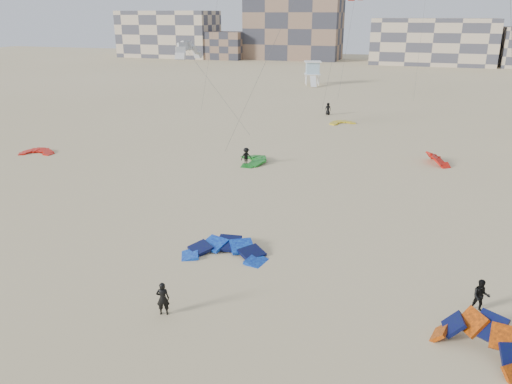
% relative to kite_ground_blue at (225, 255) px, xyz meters
% --- Properties ---
extents(ground, '(320.00, 320.00, 0.00)m').
position_rel_kite_ground_blue_xyz_m(ground, '(1.10, -4.51, 0.00)').
color(ground, beige).
rests_on(ground, ground).
extents(kite_ground_blue, '(5.12, 5.33, 2.08)m').
position_rel_kite_ground_blue_xyz_m(kite_ground_blue, '(0.00, 0.00, 0.00)').
color(kite_ground_blue, blue).
rests_on(kite_ground_blue, ground).
extents(kite_ground_orange, '(5.39, 5.40, 3.92)m').
position_rel_kite_ground_blue_xyz_m(kite_ground_orange, '(13.19, -4.93, 0.00)').
color(kite_ground_orange, '#F75305').
rests_on(kite_ground_orange, ground).
extents(kite_ground_red, '(3.82, 3.97, 1.04)m').
position_rel_kite_ground_blue_xyz_m(kite_ground_red, '(-25.99, 14.78, 0.00)').
color(kite_ground_red, red).
rests_on(kite_ground_red, ground).
extents(kite_ground_green, '(5.04, 4.88, 1.39)m').
position_rel_kite_ground_blue_xyz_m(kite_ground_green, '(-4.72, 18.71, 0.00)').
color(kite_ground_green, '#147C19').
rests_on(kite_ground_green, ground).
extents(kite_ground_red_far, '(3.92, 3.81, 2.89)m').
position_rel_kite_ground_blue_xyz_m(kite_ground_red_far, '(11.86, 23.60, 0.00)').
color(kite_ground_red_far, red).
rests_on(kite_ground_red_far, ground).
extents(kite_ground_yellow, '(4.31, 4.35, 0.56)m').
position_rel_kite_ground_blue_xyz_m(kite_ground_yellow, '(0.59, 38.66, 0.00)').
color(kite_ground_yellow, gold).
rests_on(kite_ground_yellow, ground).
extents(kitesurfer_main, '(0.70, 0.58, 1.65)m').
position_rel_kite_ground_blue_xyz_m(kitesurfer_main, '(-0.46, -6.48, 0.82)').
color(kitesurfer_main, black).
rests_on(kitesurfer_main, ground).
extents(kitesurfer_b, '(0.82, 0.65, 1.65)m').
position_rel_kite_ground_blue_xyz_m(kitesurfer_b, '(13.40, -1.68, 0.82)').
color(kitesurfer_b, black).
rests_on(kitesurfer_b, ground).
extents(kitesurfer_c, '(1.20, 1.19, 1.67)m').
position_rel_kite_ground_blue_xyz_m(kitesurfer_c, '(-4.81, 17.43, 0.83)').
color(kitesurfer_c, black).
rests_on(kitesurfer_c, ground).
extents(kitesurfer_e, '(0.87, 0.63, 1.66)m').
position_rel_kite_ground_blue_xyz_m(kitesurfer_e, '(-2.20, 43.89, 0.83)').
color(kitesurfer_e, black).
rests_on(kitesurfer_e, ground).
extents(kite_fly_grey, '(9.25, 4.16, 9.74)m').
position_rel_kite_ground_blue_xyz_m(kite_fly_grey, '(-14.17, 25.66, 9.33)').
color(kite_fly_grey, silver).
rests_on(kite_fly_grey, ground).
extents(lifeguard_tower_far, '(3.93, 6.55, 4.47)m').
position_rel_kite_ground_blue_xyz_m(lifeguard_tower_far, '(-10.90, 73.75, 2.22)').
color(lifeguard_tower_far, white).
rests_on(lifeguard_tower_far, ground).
extents(condo_west_a, '(30.00, 15.00, 14.00)m').
position_rel_kite_ground_blue_xyz_m(condo_west_a, '(-68.90, 125.49, 7.00)').
color(condo_west_a, beige).
rests_on(condo_west_a, ground).
extents(condo_west_b, '(28.00, 14.00, 18.00)m').
position_rel_kite_ground_blue_xyz_m(condo_west_b, '(-28.90, 129.49, 9.00)').
color(condo_west_b, '#81634E').
rests_on(condo_west_b, ground).
extents(condo_mid, '(32.00, 16.00, 12.00)m').
position_rel_kite_ground_blue_xyz_m(condo_mid, '(11.10, 125.49, 6.00)').
color(condo_mid, beige).
rests_on(condo_mid, ground).
extents(condo_fill_left, '(12.00, 10.00, 8.00)m').
position_rel_kite_ground_blue_xyz_m(condo_fill_left, '(-48.90, 123.49, 4.00)').
color(condo_fill_left, '#81634E').
rests_on(condo_fill_left, ground).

